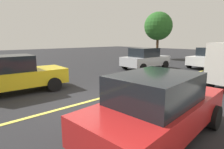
{
  "coord_description": "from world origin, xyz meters",
  "views": [
    {
      "loc": [
        -3.75,
        -5.6,
        2.35
      ],
      "look_at": [
        0.68,
        -0.67,
        1.08
      ],
      "focal_mm": 29.48,
      "sensor_mm": 36.0,
      "label": 1
    }
  ],
  "objects_px": {
    "tree_left_verge": "(158,26)",
    "car_silver_crossing": "(145,59)",
    "car_yellow_far_lane": "(10,75)",
    "car_red_near_curb": "(158,107)",
    "car_white_approaching": "(210,58)"
  },
  "relations": [
    {
      "from": "car_white_approaching",
      "to": "car_red_near_curb",
      "type": "bearing_deg",
      "value": -164.21
    },
    {
      "from": "car_white_approaching",
      "to": "car_yellow_far_lane",
      "type": "distance_m",
      "value": 14.78
    },
    {
      "from": "car_red_near_curb",
      "to": "car_silver_crossing",
      "type": "relative_size",
      "value": 1.07
    },
    {
      "from": "car_white_approaching",
      "to": "tree_left_verge",
      "type": "height_order",
      "value": "tree_left_verge"
    },
    {
      "from": "car_silver_crossing",
      "to": "car_yellow_far_lane",
      "type": "distance_m",
      "value": 9.83
    },
    {
      "from": "car_red_near_curb",
      "to": "tree_left_verge",
      "type": "height_order",
      "value": "tree_left_verge"
    },
    {
      "from": "car_white_approaching",
      "to": "car_silver_crossing",
      "type": "height_order",
      "value": "car_silver_crossing"
    },
    {
      "from": "car_yellow_far_lane",
      "to": "tree_left_verge",
      "type": "relative_size",
      "value": 0.84
    },
    {
      "from": "tree_left_verge",
      "to": "car_silver_crossing",
      "type": "bearing_deg",
      "value": -152.02
    },
    {
      "from": "car_silver_crossing",
      "to": "car_white_approaching",
      "type": "bearing_deg",
      "value": -33.99
    },
    {
      "from": "car_silver_crossing",
      "to": "tree_left_verge",
      "type": "distance_m",
      "value": 8.74
    },
    {
      "from": "car_silver_crossing",
      "to": "car_yellow_far_lane",
      "type": "xyz_separation_m",
      "value": [
        -9.82,
        -0.34,
        -0.0
      ]
    },
    {
      "from": "car_white_approaching",
      "to": "tree_left_verge",
      "type": "relative_size",
      "value": 0.84
    },
    {
      "from": "car_silver_crossing",
      "to": "car_yellow_far_lane",
      "type": "relative_size",
      "value": 0.87
    },
    {
      "from": "car_white_approaching",
      "to": "car_silver_crossing",
      "type": "distance_m",
      "value": 5.65
    }
  ]
}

